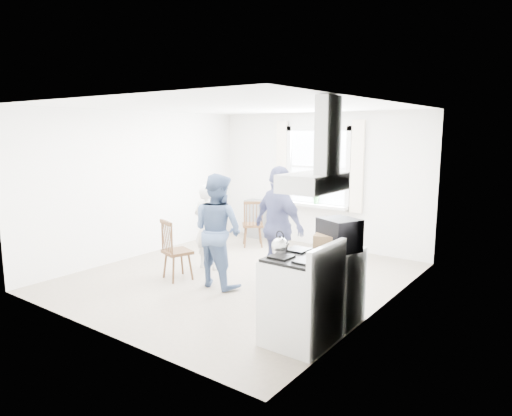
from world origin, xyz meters
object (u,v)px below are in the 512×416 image
at_px(gas_stove, 302,299).
at_px(low_cabinet, 337,285).
at_px(stereo_stack, 339,234).
at_px(windsor_chair_b, 171,243).
at_px(person_left, 208,227).
at_px(person_right, 279,227).
at_px(windsor_chair_a, 253,219).
at_px(person_mid, 218,230).

relative_size(gas_stove, low_cabinet, 1.24).
distance_m(gas_stove, stereo_stack, 0.87).
height_order(windsor_chair_b, person_left, person_left).
xyz_separation_m(low_cabinet, person_right, (-1.26, 0.66, 0.43)).
height_order(windsor_chair_a, person_right, person_right).
bearing_deg(person_right, windsor_chair_b, 46.23).
relative_size(windsor_chair_b, person_left, 0.66).
bearing_deg(windsor_chair_b, gas_stove, -12.98).
bearing_deg(windsor_chair_a, person_left, -81.37).
distance_m(low_cabinet, windsor_chair_b, 2.72).
bearing_deg(person_left, person_mid, 134.05).
height_order(gas_stove, windsor_chair_b, gas_stove).
relative_size(low_cabinet, person_left, 0.64).
bearing_deg(person_right, windsor_chair_a, -25.06).
height_order(person_left, person_right, person_right).
height_order(low_cabinet, person_right, person_right).
height_order(windsor_chair_a, person_left, person_left).
bearing_deg(gas_stove, stereo_stack, 79.87).
bearing_deg(low_cabinet, gas_stove, -95.68).
height_order(stereo_stack, windsor_chair_b, stereo_stack).
bearing_deg(person_left, gas_stove, 144.06).
xyz_separation_m(stereo_stack, person_mid, (-2.03, 0.23, -0.26)).
bearing_deg(low_cabinet, person_right, 152.29).
height_order(windsor_chair_b, person_right, person_right).
bearing_deg(gas_stove, person_mid, 156.04).
height_order(gas_stove, person_right, person_right).
xyz_separation_m(windsor_chair_a, person_left, (0.24, -1.56, 0.14)).
distance_m(windsor_chair_a, windsor_chair_b, 2.34).
xyz_separation_m(stereo_stack, windsor_chair_a, (-2.95, 2.32, -0.52)).
height_order(gas_stove, windsor_chair_a, gas_stove).
xyz_separation_m(gas_stove, low_cabinet, (0.07, 0.70, -0.03)).
height_order(person_mid, person_right, person_right).
distance_m(stereo_stack, person_right, 1.51).
relative_size(windsor_chair_b, person_mid, 0.57).
bearing_deg(windsor_chair_a, person_mid, -66.27).
xyz_separation_m(stereo_stack, person_left, (-2.71, 0.76, -0.38)).
bearing_deg(windsor_chair_a, windsor_chair_b, -85.33).
xyz_separation_m(gas_stove, person_right, (-1.19, 1.36, 0.40)).
bearing_deg(person_mid, low_cabinet, 179.55).
bearing_deg(person_left, windsor_chair_a, -89.23).
bearing_deg(gas_stove, low_cabinet, 84.32).
bearing_deg(person_mid, person_right, -140.85).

